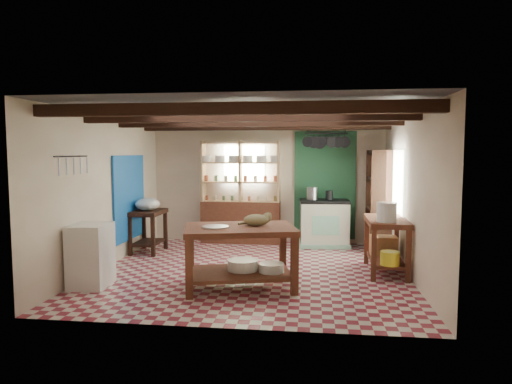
# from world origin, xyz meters

# --- Properties ---
(floor) EXTENTS (5.00, 5.00, 0.02)m
(floor) POSITION_xyz_m (0.00, 0.00, -0.01)
(floor) COLOR maroon
(floor) RESTS_ON ground
(ceiling) EXTENTS (5.00, 5.00, 0.02)m
(ceiling) POSITION_xyz_m (0.00, 0.00, 2.60)
(ceiling) COLOR #4C4C51
(ceiling) RESTS_ON wall_back
(wall_back) EXTENTS (5.00, 0.04, 2.60)m
(wall_back) POSITION_xyz_m (0.00, 2.50, 1.30)
(wall_back) COLOR beige
(wall_back) RESTS_ON floor
(wall_front) EXTENTS (5.00, 0.04, 2.60)m
(wall_front) POSITION_xyz_m (0.00, -2.50, 1.30)
(wall_front) COLOR beige
(wall_front) RESTS_ON floor
(wall_left) EXTENTS (0.04, 5.00, 2.60)m
(wall_left) POSITION_xyz_m (-2.50, 0.00, 1.30)
(wall_left) COLOR beige
(wall_left) RESTS_ON floor
(wall_right) EXTENTS (0.04, 5.00, 2.60)m
(wall_right) POSITION_xyz_m (2.50, 0.00, 1.30)
(wall_right) COLOR beige
(wall_right) RESTS_ON floor
(ceiling_beams) EXTENTS (5.00, 3.80, 0.15)m
(ceiling_beams) POSITION_xyz_m (0.00, 0.00, 2.48)
(ceiling_beams) COLOR black
(ceiling_beams) RESTS_ON ceiling
(blue_wall_patch) EXTENTS (0.04, 1.40, 1.60)m
(blue_wall_patch) POSITION_xyz_m (-2.47, 0.90, 1.10)
(blue_wall_patch) COLOR #175EB3
(blue_wall_patch) RESTS_ON wall_left
(green_wall_patch) EXTENTS (1.30, 0.04, 2.30)m
(green_wall_patch) POSITION_xyz_m (1.25, 2.47, 1.25)
(green_wall_patch) COLOR #1F4E30
(green_wall_patch) RESTS_ON wall_back
(window_back) EXTENTS (0.90, 0.02, 0.80)m
(window_back) POSITION_xyz_m (-0.50, 2.48, 1.70)
(window_back) COLOR beige
(window_back) RESTS_ON wall_back
(window_right) EXTENTS (0.02, 1.30, 1.20)m
(window_right) POSITION_xyz_m (2.48, 1.00, 1.40)
(window_right) COLOR beige
(window_right) RESTS_ON wall_right
(utensil_rail) EXTENTS (0.06, 0.90, 0.28)m
(utensil_rail) POSITION_xyz_m (-2.44, -1.20, 1.78)
(utensil_rail) COLOR black
(utensil_rail) RESTS_ON wall_left
(pot_rack) EXTENTS (0.86, 0.12, 0.36)m
(pot_rack) POSITION_xyz_m (1.25, 2.05, 2.18)
(pot_rack) COLOR black
(pot_rack) RESTS_ON ceiling
(shelving_unit) EXTENTS (1.70, 0.34, 2.20)m
(shelving_unit) POSITION_xyz_m (-0.55, 2.31, 1.10)
(shelving_unit) COLOR tan
(shelving_unit) RESTS_ON floor
(tall_rack) EXTENTS (0.40, 0.86, 2.00)m
(tall_rack) POSITION_xyz_m (2.28, 1.80, 1.00)
(tall_rack) COLOR black
(tall_rack) RESTS_ON floor
(work_table) EXTENTS (1.78, 1.39, 0.89)m
(work_table) POSITION_xyz_m (-0.05, -0.94, 0.45)
(work_table) COLOR brown
(work_table) RESTS_ON floor
(stove) EXTENTS (1.05, 0.75, 0.98)m
(stove) POSITION_xyz_m (1.23, 2.15, 0.49)
(stove) COLOR beige
(stove) RESTS_ON floor
(prep_table) EXTENTS (0.57, 0.83, 0.83)m
(prep_table) POSITION_xyz_m (-2.20, 1.14, 0.41)
(prep_table) COLOR black
(prep_table) RESTS_ON floor
(white_cabinet) EXTENTS (0.54, 0.64, 0.92)m
(white_cabinet) POSITION_xyz_m (-2.22, -1.16, 0.46)
(white_cabinet) COLOR silver
(white_cabinet) RESTS_ON floor
(right_counter) EXTENTS (0.64, 1.25, 0.89)m
(right_counter) POSITION_xyz_m (2.18, 0.15, 0.44)
(right_counter) COLOR brown
(right_counter) RESTS_ON floor
(cat) EXTENTS (0.45, 0.41, 0.17)m
(cat) POSITION_xyz_m (0.18, -0.83, 0.97)
(cat) COLOR #968657
(cat) RESTS_ON work_table
(steel_tray) EXTENTS (0.46, 0.46, 0.02)m
(steel_tray) POSITION_xyz_m (-0.38, -1.07, 0.90)
(steel_tray) COLOR #9D9DA4
(steel_tray) RESTS_ON work_table
(basin_large) EXTENTS (0.54, 0.54, 0.15)m
(basin_large) POSITION_xyz_m (-0.02, -0.88, 0.31)
(basin_large) COLOR silver
(basin_large) RESTS_ON work_table
(basin_small) EXTENTS (0.44, 0.44, 0.13)m
(basin_small) POSITION_xyz_m (0.41, -0.93, 0.30)
(basin_small) COLOR silver
(basin_small) RESTS_ON work_table
(kettle_left) EXTENTS (0.24, 0.24, 0.26)m
(kettle_left) POSITION_xyz_m (0.98, 2.13, 1.10)
(kettle_left) COLOR #9D9DA4
(kettle_left) RESTS_ON stove
(kettle_right) EXTENTS (0.16, 0.16, 0.19)m
(kettle_right) POSITION_xyz_m (1.33, 2.16, 1.07)
(kettle_right) COLOR black
(kettle_right) RESTS_ON stove
(enamel_bowl) EXTENTS (0.49, 0.49, 0.24)m
(enamel_bowl) POSITION_xyz_m (-2.20, 1.14, 0.95)
(enamel_bowl) COLOR silver
(enamel_bowl) RESTS_ON prep_table
(white_bucket) EXTENTS (0.31, 0.31, 0.30)m
(white_bucket) POSITION_xyz_m (2.12, -0.20, 1.04)
(white_bucket) COLOR silver
(white_bucket) RESTS_ON right_counter
(wicker_basket) EXTENTS (0.45, 0.36, 0.31)m
(wicker_basket) POSITION_xyz_m (2.19, 0.45, 0.39)
(wicker_basket) COLOR #AA7244
(wicker_basket) RESTS_ON right_counter
(yellow_tub) EXTENTS (0.29, 0.29, 0.21)m
(yellow_tub) POSITION_xyz_m (2.17, -0.30, 0.34)
(yellow_tub) COLOR #FFF52A
(yellow_tub) RESTS_ON right_counter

